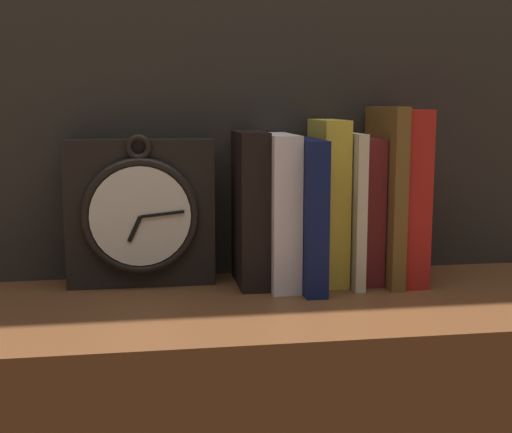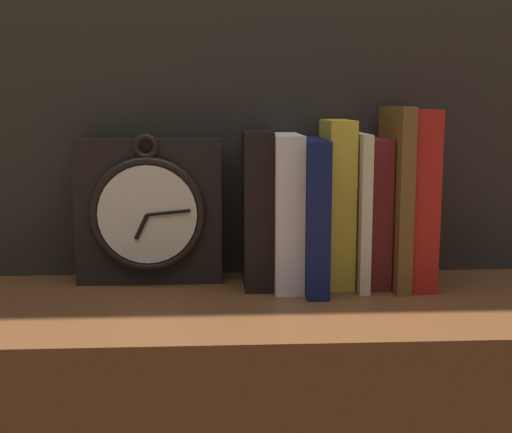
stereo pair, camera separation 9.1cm
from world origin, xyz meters
name	(u,v)px [view 2 (the right image)]	position (x,y,z in m)	size (l,w,h in m)	color
clock	(149,211)	(-0.15, 0.12, 0.85)	(0.21, 0.07, 0.22)	black
book_slot0_black	(257,209)	(0.01, 0.10, 0.86)	(0.04, 0.11, 0.22)	black
book_slot1_white	(286,211)	(0.05, 0.09, 0.86)	(0.04, 0.13, 0.22)	white
book_slot2_navy	(312,214)	(0.08, 0.08, 0.85)	(0.03, 0.16, 0.21)	#111A4C
book_slot3_yellow	(337,203)	(0.12, 0.10, 0.87)	(0.04, 0.11, 0.23)	yellow
book_slot4_cream	(357,210)	(0.15, 0.09, 0.86)	(0.01, 0.13, 0.22)	beige
book_slot5_maroon	(373,211)	(0.17, 0.10, 0.85)	(0.03, 0.11, 0.21)	maroon
book_slot6_brown	(395,197)	(0.20, 0.09, 0.87)	(0.02, 0.14, 0.25)	brown
book_slot7_red	(414,198)	(0.23, 0.09, 0.87)	(0.04, 0.13, 0.25)	red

